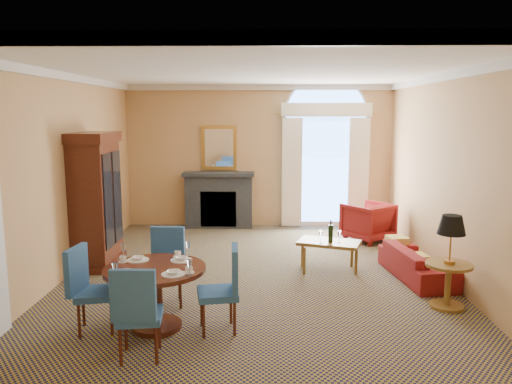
{
  "coord_description": "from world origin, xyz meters",
  "views": [
    {
      "loc": [
        0.16,
        -7.57,
        2.59
      ],
      "look_at": [
        0.0,
        0.5,
        1.3
      ],
      "focal_mm": 35.0,
      "sensor_mm": 36.0,
      "label": 1
    }
  ],
  "objects_px": {
    "sofa": "(417,263)",
    "armchair": "(368,222)",
    "dining_table": "(155,283)",
    "coffee_table": "(329,243)",
    "side_table": "(450,250)",
    "armoire": "(96,202)"
  },
  "relations": [
    {
      "from": "sofa",
      "to": "armchair",
      "type": "relative_size",
      "value": 1.95
    },
    {
      "from": "dining_table",
      "to": "coffee_table",
      "type": "height_order",
      "value": "dining_table"
    },
    {
      "from": "sofa",
      "to": "coffee_table",
      "type": "distance_m",
      "value": 1.41
    },
    {
      "from": "side_table",
      "to": "armchair",
      "type": "bearing_deg",
      "value": 95.7
    },
    {
      "from": "dining_table",
      "to": "armchair",
      "type": "relative_size",
      "value": 1.42
    },
    {
      "from": "dining_table",
      "to": "armchair",
      "type": "distance_m",
      "value": 5.48
    },
    {
      "from": "side_table",
      "to": "sofa",
      "type": "bearing_deg",
      "value": 92.39
    },
    {
      "from": "armoire",
      "to": "dining_table",
      "type": "height_order",
      "value": "armoire"
    },
    {
      "from": "armoire",
      "to": "sofa",
      "type": "height_order",
      "value": "armoire"
    },
    {
      "from": "armoire",
      "to": "dining_table",
      "type": "bearing_deg",
      "value": -58.47
    },
    {
      "from": "sofa",
      "to": "coffee_table",
      "type": "xyz_separation_m",
      "value": [
        -1.34,
        0.35,
        0.22
      ]
    },
    {
      "from": "sofa",
      "to": "side_table",
      "type": "height_order",
      "value": "side_table"
    },
    {
      "from": "armchair",
      "to": "side_table",
      "type": "xyz_separation_m",
      "value": [
        0.35,
        -3.56,
        0.4
      ]
    },
    {
      "from": "armoire",
      "to": "side_table",
      "type": "bearing_deg",
      "value": -18.8
    },
    {
      "from": "coffee_table",
      "to": "side_table",
      "type": "bearing_deg",
      "value": -28.82
    },
    {
      "from": "dining_table",
      "to": "coffee_table",
      "type": "xyz_separation_m",
      "value": [
        2.37,
        2.27,
        -0.1
      ]
    },
    {
      "from": "dining_table",
      "to": "armoire",
      "type": "bearing_deg",
      "value": 121.53
    },
    {
      "from": "armoire",
      "to": "side_table",
      "type": "height_order",
      "value": "armoire"
    },
    {
      "from": "armoire",
      "to": "armchair",
      "type": "height_order",
      "value": "armoire"
    },
    {
      "from": "armchair",
      "to": "coffee_table",
      "type": "relative_size",
      "value": 0.77
    },
    {
      "from": "armoire",
      "to": "armchair",
      "type": "bearing_deg",
      "value": 19.35
    },
    {
      "from": "armoire",
      "to": "sofa",
      "type": "distance_m",
      "value": 5.37
    }
  ]
}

